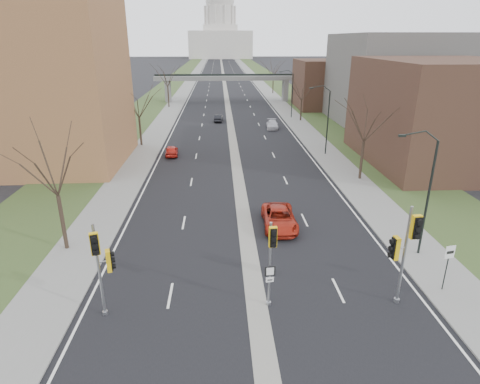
{
  "coord_description": "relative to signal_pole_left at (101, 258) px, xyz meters",
  "views": [
    {
      "loc": [
        -1.92,
        -17.98,
        14.1
      ],
      "look_at": [
        -0.57,
        8.31,
        4.03
      ],
      "focal_mm": 30.0,
      "sensor_mm": 36.0,
      "label": 1
    }
  ],
  "objects": [
    {
      "name": "sidewalk_right",
      "position": [
        20.11,
        149.65,
        -3.51
      ],
      "size": [
        4.0,
        600.0,
        0.12
      ],
      "primitive_type": "cube",
      "color": "gray",
      "rests_on": "ground"
    },
    {
      "name": "median_strip",
      "position": [
        8.11,
        149.65,
        -3.57
      ],
      "size": [
        1.2,
        600.0,
        0.02
      ],
      "primitive_type": "cube",
      "color": "gray",
      "rests_on": "ground"
    },
    {
      "name": "grass_verge_left",
      "position": [
        -9.89,
        149.65,
        -3.52
      ],
      "size": [
        8.0,
        600.0,
        0.1
      ],
      "primitive_type": "cube",
      "color": "#314720",
      "rests_on": "ground"
    },
    {
      "name": "signal_pole_left",
      "position": [
        0.0,
        0.0,
        0.0
      ],
      "size": [
        0.91,
        1.19,
        5.45
      ],
      "rotation": [
        0.0,
        0.0,
        0.29
      ],
      "color": "gray",
      "rests_on": "ground"
    },
    {
      "name": "tree_left_b",
      "position": [
        -4.89,
        37.65,
        2.66
      ],
      "size": [
        6.75,
        6.75,
        8.81
      ],
      "color": "#382B21",
      "rests_on": "sidewalk_left"
    },
    {
      "name": "apartment_building",
      "position": [
        -17.89,
        29.65,
        7.43
      ],
      "size": [
        25.0,
        16.0,
        22.0
      ],
      "primitive_type": "cube",
      "color": "#9B673E",
      "rests_on": "ground"
    },
    {
      "name": "tree_left_a",
      "position": [
        -4.89,
        7.65,
        3.07
      ],
      "size": [
        7.2,
        7.2,
        9.4
      ],
      "color": "#382B21",
      "rests_on": "sidewalk_left"
    },
    {
      "name": "tree_right_c",
      "position": [
        21.11,
        94.65,
        3.47
      ],
      "size": [
        7.65,
        7.65,
        9.99
      ],
      "color": "#382B21",
      "rests_on": "sidewalk_right"
    },
    {
      "name": "sidewalk_left",
      "position": [
        -3.89,
        149.65,
        -3.51
      ],
      "size": [
        4.0,
        600.0,
        0.12
      ],
      "primitive_type": "cube",
      "color": "gray",
      "rests_on": "ground"
    },
    {
      "name": "commercial_block_near",
      "position": [
        32.11,
        27.65,
        2.43
      ],
      "size": [
        16.0,
        20.0,
        12.0
      ],
      "primitive_type": "cube",
      "color": "#4A3122",
      "rests_on": "ground"
    },
    {
      "name": "signal_pole_right",
      "position": [
        15.94,
        0.15,
        0.33
      ],
      "size": [
        1.15,
        1.02,
        5.95
      ],
      "rotation": [
        0.0,
        0.0,
        0.11
      ],
      "color": "gray",
      "rests_on": "ground"
    },
    {
      "name": "car_left_far",
      "position": [
        6.04,
        54.87,
        -2.93
      ],
      "size": [
        1.66,
        3.96,
        1.27
      ],
      "primitive_type": "imported",
      "rotation": [
        0.0,
        0.0,
        3.06
      ],
      "color": "black",
      "rests_on": "ground"
    },
    {
      "name": "tree_left_c",
      "position": [
        -4.89,
        71.65,
        3.47
      ],
      "size": [
        7.65,
        7.65,
        9.99
      ],
      "color": "#382B21",
      "rests_on": "sidewalk_left"
    },
    {
      "name": "tree_right_a",
      "position": [
        21.11,
        21.65,
        3.07
      ],
      "size": [
        7.2,
        7.2,
        9.4
      ],
      "color": "#382B21",
      "rests_on": "sidewalk_right"
    },
    {
      "name": "car_right_near",
      "position": [
        10.82,
        10.54,
        -2.81
      ],
      "size": [
        2.65,
        5.55,
        1.53
      ],
      "primitive_type": "imported",
      "rotation": [
        0.0,
        0.0,
        -0.02
      ],
      "color": "#A32011",
      "rests_on": "ground"
    },
    {
      "name": "car_right_mid",
      "position": [
        15.06,
        48.28,
        -2.9
      ],
      "size": [
        2.27,
        4.73,
        1.33
      ],
      "primitive_type": "imported",
      "rotation": [
        0.0,
        0.0,
        -0.09
      ],
      "color": "#BBBBC3",
      "rests_on": "ground"
    },
    {
      "name": "tree_right_b",
      "position": [
        21.11,
        54.65,
        2.25
      ],
      "size": [
        6.3,
        6.3,
        8.22
      ],
      "color": "#382B21",
      "rests_on": "sidewalk_right"
    },
    {
      "name": "streetlight_far",
      "position": [
        19.1,
        57.65,
        3.38
      ],
      "size": [
        2.61,
        0.2,
        8.7
      ],
      "color": "black",
      "rests_on": "sidewalk_right"
    },
    {
      "name": "commercial_block_mid",
      "position": [
        36.11,
        51.65,
        3.93
      ],
      "size": [
        18.0,
        22.0,
        15.0
      ],
      "primitive_type": "cube",
      "color": "#625F5A",
      "rests_on": "ground"
    },
    {
      "name": "streetlight_mid",
      "position": [
        19.1,
        31.65,
        3.38
      ],
      "size": [
        2.61,
        0.2,
        8.7
      ],
      "color": "black",
      "rests_on": "sidewalk_right"
    },
    {
      "name": "road_surface",
      "position": [
        8.11,
        149.65,
        -3.56
      ],
      "size": [
        20.0,
        600.0,
        0.01
      ],
      "primitive_type": "cube",
      "color": "black",
      "rests_on": "ground"
    },
    {
      "name": "grass_verge_right",
      "position": [
        26.11,
        149.65,
        -3.52
      ],
      "size": [
        8.0,
        600.0,
        0.1
      ],
      "primitive_type": "cube",
      "color": "#314720",
      "rests_on": "ground"
    },
    {
      "name": "streetlight_near",
      "position": [
        19.1,
        5.65,
        3.38
      ],
      "size": [
        2.61,
        0.2,
        8.7
      ],
      "color": "black",
      "rests_on": "sidewalk_right"
    },
    {
      "name": "ground",
      "position": [
        8.11,
        -0.35,
        -3.57
      ],
      "size": [
        700.0,
        700.0,
        0.0
      ],
      "primitive_type": "plane",
      "color": "black",
      "rests_on": "ground"
    },
    {
      "name": "capitol",
      "position": [
        8.11,
        319.65,
        15.03
      ],
      "size": [
        48.0,
        42.0,
        55.75
      ],
      "color": "silver",
      "rests_on": "ground"
    },
    {
      "name": "speed_limit_sign",
      "position": [
        19.3,
        1.32,
        -1.43
      ],
      "size": [
        0.63,
        0.15,
        2.93
      ],
      "rotation": [
        0.0,
        0.0,
        0.19
      ],
      "color": "black",
      "rests_on": "sidewalk_right"
    },
    {
      "name": "commercial_block_far",
      "position": [
        30.11,
        69.65,
        1.43
      ],
      "size": [
        14.0,
        14.0,
        10.0
      ],
      "primitive_type": "cube",
      "color": "#4A3122",
      "rests_on": "ground"
    },
    {
      "name": "car_left_near",
      "position": [
        -0.06,
        32.17,
        -2.91
      ],
      "size": [
        1.87,
        4.0,
        1.33
      ],
      "primitive_type": "imported",
      "rotation": [
        0.0,
        0.0,
        3.22
      ],
      "color": "red",
      "rests_on": "ground"
    },
    {
      "name": "pedestrian_bridge",
      "position": [
        8.11,
        79.65,
        1.27
      ],
      "size": [
        34.0,
        3.0,
        6.45
      ],
      "color": "slate",
      "rests_on": "ground"
    },
    {
      "name": "signal_pole_median",
      "position": [
        8.81,
        0.23,
        0.02
      ],
      "size": [
        0.6,
        0.85,
        5.15
      ],
      "rotation": [
        0.0,
        0.0,
        0.11
      ],
      "color": "gray",
      "rests_on": "ground"
    }
  ]
}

